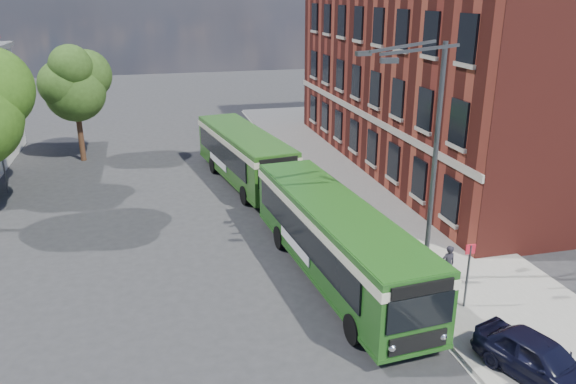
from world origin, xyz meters
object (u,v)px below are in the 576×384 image
object	(u,v)px
street_lamp	(425,163)
bus_rear	(244,152)
bus_front	(335,234)
parked_car	(539,359)

from	to	relation	value
street_lamp	bus_rear	size ratio (longest dim) A/B	0.82
street_lamp	bus_front	size ratio (longest dim) A/B	0.73
street_lamp	parked_car	world-z (taller)	street_lamp
street_lamp	bus_front	xyz separation A→B (m)	(-2.88, 1.19, -2.96)
bus_rear	street_lamp	bearing A→B (deg)	-72.63
bus_front	bus_rear	bearing A→B (deg)	96.27
street_lamp	bus_front	bearing A→B (deg)	157.50
street_lamp	parked_car	distance (m)	7.42
bus_rear	parked_car	world-z (taller)	bus_rear
bus_front	parked_car	distance (m)	8.28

